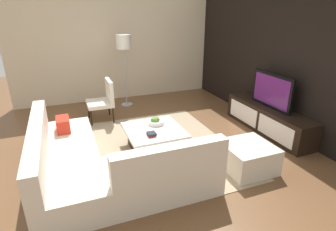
{
  "coord_description": "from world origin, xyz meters",
  "views": [
    {
      "loc": [
        3.86,
        -1.2,
        2.29
      ],
      "look_at": [
        -0.26,
        0.42,
        0.52
      ],
      "focal_mm": 29.29,
      "sensor_mm": 36.0,
      "label": 1
    }
  ],
  "objects_px": {
    "television": "(272,91)",
    "ottoman": "(247,157)",
    "floor_lamp": "(124,46)",
    "fruit_bowl": "(156,121)",
    "book_stack": "(151,134)",
    "sectional_couch": "(99,164)",
    "media_console": "(268,119)",
    "accent_chair_near": "(104,98)",
    "coffee_table": "(154,139)"
  },
  "relations": [
    {
      "from": "media_console",
      "to": "floor_lamp",
      "type": "height_order",
      "value": "floor_lamp"
    },
    {
      "from": "sectional_couch",
      "to": "accent_chair_near",
      "type": "height_order",
      "value": "accent_chair_near"
    },
    {
      "from": "fruit_bowl",
      "to": "sectional_couch",
      "type": "bearing_deg",
      "value": -54.63
    },
    {
      "from": "sectional_couch",
      "to": "book_stack",
      "type": "xyz_separation_m",
      "value": [
        -0.38,
        0.89,
        0.13
      ]
    },
    {
      "from": "sectional_couch",
      "to": "television",
      "type": "bearing_deg",
      "value": 98.71
    },
    {
      "from": "television",
      "to": "ottoman",
      "type": "bearing_deg",
      "value": -50.63
    },
    {
      "from": "sectional_couch",
      "to": "fruit_bowl",
      "type": "xyz_separation_m",
      "value": [
        -0.78,
        1.1,
        0.16
      ]
    },
    {
      "from": "television",
      "to": "fruit_bowl",
      "type": "distance_m",
      "value": 2.25
    },
    {
      "from": "television",
      "to": "ottoman",
      "type": "height_order",
      "value": "television"
    },
    {
      "from": "media_console",
      "to": "coffee_table",
      "type": "distance_m",
      "value": 2.3
    },
    {
      "from": "television",
      "to": "floor_lamp",
      "type": "bearing_deg",
      "value": -138.84
    },
    {
      "from": "television",
      "to": "sectional_couch",
      "type": "height_order",
      "value": "television"
    },
    {
      "from": "accent_chair_near",
      "to": "book_stack",
      "type": "distance_m",
      "value": 1.93
    },
    {
      "from": "media_console",
      "to": "coffee_table",
      "type": "height_order",
      "value": "media_console"
    },
    {
      "from": "media_console",
      "to": "ottoman",
      "type": "distance_m",
      "value": 1.55
    },
    {
      "from": "sectional_couch",
      "to": "floor_lamp",
      "type": "height_order",
      "value": "floor_lamp"
    },
    {
      "from": "ottoman",
      "to": "book_stack",
      "type": "relative_size",
      "value": 4.56
    },
    {
      "from": "media_console",
      "to": "ottoman",
      "type": "height_order",
      "value": "media_console"
    },
    {
      "from": "accent_chair_near",
      "to": "book_stack",
      "type": "bearing_deg",
      "value": 24.36
    },
    {
      "from": "media_console",
      "to": "accent_chair_near",
      "type": "xyz_separation_m",
      "value": [
        -1.76,
        -2.85,
        0.24
      ]
    },
    {
      "from": "fruit_bowl",
      "to": "accent_chair_near",
      "type": "bearing_deg",
      "value": -156.42
    },
    {
      "from": "sectional_couch",
      "to": "ottoman",
      "type": "height_order",
      "value": "sectional_couch"
    },
    {
      "from": "media_console",
      "to": "sectional_couch",
      "type": "xyz_separation_m",
      "value": [
        0.51,
        -3.3,
        0.03
      ]
    },
    {
      "from": "fruit_bowl",
      "to": "book_stack",
      "type": "distance_m",
      "value": 0.46
    },
    {
      "from": "media_console",
      "to": "floor_lamp",
      "type": "distance_m",
      "value": 3.54
    },
    {
      "from": "sectional_couch",
      "to": "floor_lamp",
      "type": "xyz_separation_m",
      "value": [
        -3.02,
        1.11,
        1.17
      ]
    },
    {
      "from": "book_stack",
      "to": "fruit_bowl",
      "type": "bearing_deg",
      "value": 152.03
    },
    {
      "from": "floor_lamp",
      "to": "ottoman",
      "type": "distance_m",
      "value": 3.84
    },
    {
      "from": "television",
      "to": "ottoman",
      "type": "relative_size",
      "value": 1.44
    },
    {
      "from": "fruit_bowl",
      "to": "book_stack",
      "type": "height_order",
      "value": "fruit_bowl"
    },
    {
      "from": "floor_lamp",
      "to": "book_stack",
      "type": "xyz_separation_m",
      "value": [
        2.64,
        -0.22,
        -1.04
      ]
    },
    {
      "from": "coffee_table",
      "to": "television",
      "type": "bearing_deg",
      "value": 87.51
    },
    {
      "from": "ottoman",
      "to": "book_stack",
      "type": "bearing_deg",
      "value": -125.22
    },
    {
      "from": "fruit_bowl",
      "to": "coffee_table",
      "type": "bearing_deg",
      "value": -28.49
    },
    {
      "from": "television",
      "to": "sectional_couch",
      "type": "distance_m",
      "value": 3.39
    },
    {
      "from": "floor_lamp",
      "to": "book_stack",
      "type": "relative_size",
      "value": 11.05
    },
    {
      "from": "coffee_table",
      "to": "book_stack",
      "type": "distance_m",
      "value": 0.33
    },
    {
      "from": "media_console",
      "to": "floor_lamp",
      "type": "relative_size",
      "value": 1.2
    },
    {
      "from": "sectional_couch",
      "to": "coffee_table",
      "type": "bearing_deg",
      "value": 121.03
    },
    {
      "from": "sectional_couch",
      "to": "coffee_table",
      "type": "height_order",
      "value": "sectional_couch"
    },
    {
      "from": "coffee_table",
      "to": "floor_lamp",
      "type": "distance_m",
      "value": 2.72
    },
    {
      "from": "television",
      "to": "book_stack",
      "type": "relative_size",
      "value": 6.55
    },
    {
      "from": "book_stack",
      "to": "coffee_table",
      "type": "bearing_deg",
      "value": 152.44
    },
    {
      "from": "sectional_couch",
      "to": "accent_chair_near",
      "type": "bearing_deg",
      "value": 168.57
    },
    {
      "from": "floor_lamp",
      "to": "fruit_bowl",
      "type": "height_order",
      "value": "floor_lamp"
    },
    {
      "from": "fruit_bowl",
      "to": "television",
      "type": "bearing_deg",
      "value": 82.81
    },
    {
      "from": "media_console",
      "to": "ottoman",
      "type": "relative_size",
      "value": 2.9
    },
    {
      "from": "media_console",
      "to": "television",
      "type": "height_order",
      "value": "television"
    },
    {
      "from": "ottoman",
      "to": "fruit_bowl",
      "type": "relative_size",
      "value": 2.5
    },
    {
      "from": "media_console",
      "to": "book_stack",
      "type": "height_order",
      "value": "media_console"
    }
  ]
}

